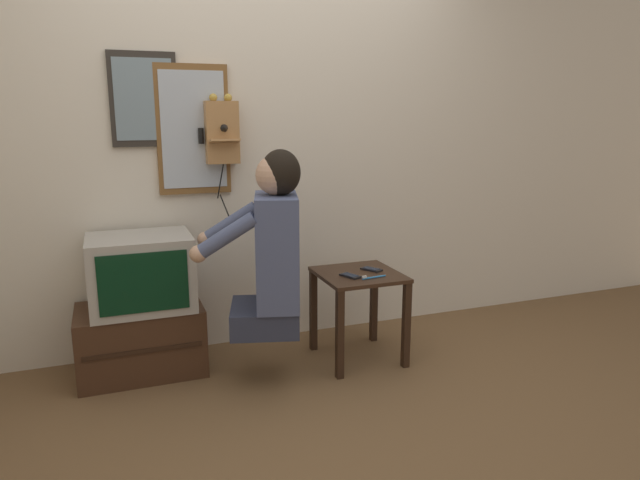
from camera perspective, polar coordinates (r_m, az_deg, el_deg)
ground_plane at (r=2.81m, az=1.79°, el=-18.42°), size 14.00×14.00×0.00m
wall_back at (r=3.59m, az=-5.74°, el=9.77°), size 6.80×0.05×2.55m
side_table at (r=3.38m, az=3.87°, el=-5.22°), size 0.46×0.48×0.53m
person at (r=3.03m, az=-4.85°, el=-0.76°), size 0.62×0.53×0.98m
tv_stand at (r=3.43m, az=-17.45°, el=-9.47°), size 0.68×0.45×0.39m
television at (r=3.29m, az=-17.46°, el=-3.09°), size 0.55×0.44×0.41m
wall_phone_antique at (r=3.45m, az=-9.83°, el=10.60°), size 0.23×0.18×0.78m
framed_picture at (r=3.44m, az=-17.21°, el=13.27°), size 0.37×0.03×0.52m
wall_mirror at (r=3.46m, az=-12.57°, el=10.70°), size 0.42×0.03×0.74m
cell_phone_held at (r=3.26m, az=3.03°, el=-3.60°), size 0.10×0.14×0.01m
cell_phone_spare at (r=3.41m, az=5.16°, el=-2.94°), size 0.11×0.14×0.01m
toothbrush at (r=3.24m, az=5.23°, el=-3.73°), size 0.16×0.03×0.02m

